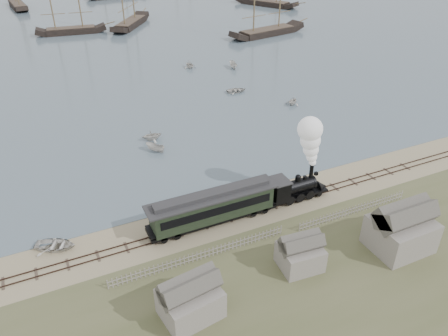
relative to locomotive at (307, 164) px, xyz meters
name	(u,v)px	position (x,y,z in m)	size (l,w,h in m)	color
ground	(229,206)	(-9.22, 2.00, -4.68)	(600.00, 600.00, 0.00)	tan
rail_track	(237,215)	(-9.22, 0.00, -4.64)	(120.00, 1.80, 0.16)	#32211B
picket_fence_west	(202,259)	(-15.72, -5.00, -4.68)	(19.00, 0.10, 1.20)	gray
picket_fence_east	(353,214)	(3.28, -5.50, -4.68)	(15.00, 0.10, 1.20)	gray
shed_left	(191,314)	(-19.22, -11.00, -4.68)	(5.00, 4.00, 4.10)	gray
shed_mid	(299,266)	(-7.22, -10.00, -4.68)	(4.00, 3.50, 3.60)	gray
shed_right	(397,247)	(3.78, -12.00, -4.68)	(6.00, 5.00, 5.10)	gray
locomotive	(307,164)	(0.00, 0.00, 0.00)	(8.16, 3.05, 10.17)	black
passenger_coach	(213,206)	(-12.23, 0.00, -2.37)	(15.11, 2.91, 3.67)	black
beached_dinghy	(55,245)	(-28.98, 3.06, -4.24)	(4.25, 3.04, 0.88)	beige
rowboat_1	(152,135)	(-12.54, 22.38, -3.81)	(3.06, 2.64, 1.61)	beige
rowboat_2	(155,148)	(-13.19, 18.67, -4.02)	(3.12, 1.17, 1.21)	beige
rowboat_3	(236,90)	(7.94, 34.54, -4.22)	(3.82, 2.73, 0.79)	beige
rowboat_4	(293,101)	(14.39, 24.85, -3.88)	(2.80, 2.41, 1.47)	beige
rowboat_5	(233,65)	(13.61, 47.56, -3.95)	(3.48, 1.31, 1.34)	beige
rowboat_7	(190,64)	(5.01, 51.64, -3.80)	(3.09, 2.67, 1.63)	beige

